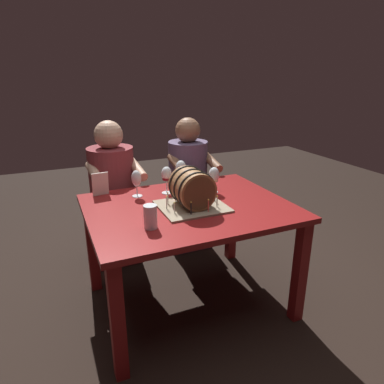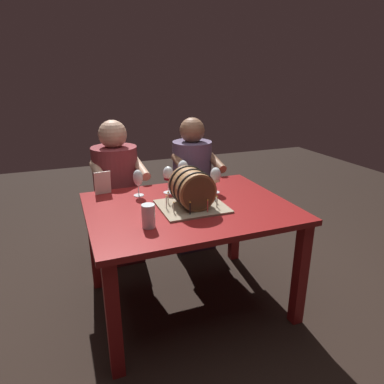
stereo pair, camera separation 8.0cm
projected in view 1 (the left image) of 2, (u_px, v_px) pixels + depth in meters
ground_plane at (189, 302)px, 2.40m from camera, size 8.00×8.00×0.00m
dining_table at (189, 221)px, 2.19m from camera, size 1.25×0.97×0.72m
barrel_cake at (192, 190)px, 2.09m from camera, size 0.40×0.36×0.25m
wine_glass_red at (167, 175)px, 2.33m from camera, size 0.07×0.07×0.19m
wine_glass_amber at (181, 170)px, 2.43m from camera, size 0.08×0.08×0.20m
wine_glass_white at (214, 176)px, 2.35m from camera, size 0.07×0.07×0.18m
wine_glass_empty at (136, 179)px, 2.27m from camera, size 0.07×0.07×0.18m
beer_pint at (150, 218)px, 1.83m from camera, size 0.07×0.07×0.13m
menu_card at (100, 184)px, 2.30m from camera, size 0.11×0.04×0.16m
person_seated_left at (114, 198)px, 2.77m from camera, size 0.42×0.50×1.17m
person_seated_right at (188, 190)px, 3.02m from camera, size 0.38×0.46×1.16m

